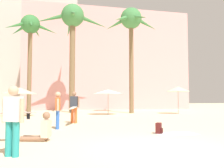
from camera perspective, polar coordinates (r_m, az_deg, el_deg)
The scene contains 15 objects.
ground at distance 6.91m, azimuth 11.89°, elevation -14.61°, with size 120.00×120.00×0.00m, color beige.
hotel_pink at distance 35.84m, azimuth -1.99°, elevation 4.84°, with size 21.45×9.89×13.01m, color pink.
hotel_tower_gray at distance 46.37m, azimuth -20.99°, elevation 11.19°, with size 19.52×11.12×25.76m, color #BCB7AD.
palm_tree_left at distance 24.14m, azimuth -18.41°, elevation 11.41°, with size 4.59×4.91×9.03m.
palm_tree_center at distance 24.30m, azimuth 4.44°, elevation 13.43°, with size 5.05×5.37×10.08m.
palm_tree_far_right at distance 25.66m, azimuth -9.14°, elevation 13.49°, with size 7.42×7.31×10.85m.
cafe_umbrella_0 at distance 20.80m, azimuth -0.90°, elevation -1.77°, with size 2.53×2.53×2.14m.
cafe_umbrella_1 at distance 20.13m, azimuth -20.61°, elevation -1.47°, with size 2.61×2.61×2.21m.
cafe_umbrella_3 at distance 22.80m, azimuth 15.05°, elevation -1.12°, with size 2.05×2.05×2.45m.
beach_towel at distance 9.94m, azimuth 14.49°, elevation -11.08°, with size 1.56×0.87×0.01m, color white.
backpack at distance 9.81m, azimuth 10.81°, elevation -10.08°, with size 0.34×0.35×0.42m.
person_far_right at distance 8.31m, azimuth -16.02°, elevation -10.36°, with size 0.97×0.64×0.93m.
person_mid_right at distance 13.72m, azimuth -8.76°, elevation -5.10°, with size 0.94×3.05×1.75m.
person_mid_left at distance 11.31m, azimuth -12.45°, elevation -5.57°, with size 0.24×0.60×1.67m.
person_near_left at distance 6.27m, azimuth -21.99°, elevation -7.21°, with size 0.57×0.39×1.66m.
Camera 1 is at (-2.80, -6.17, 1.35)m, focal length 39.47 mm.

